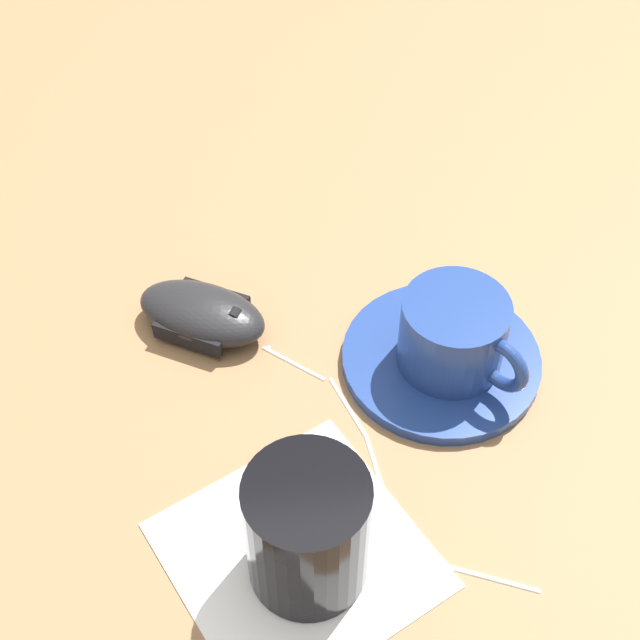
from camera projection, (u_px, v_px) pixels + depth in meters
ground_plane at (301, 432)px, 0.65m from camera, size 3.00×3.00×0.00m
saucer at (441, 359)px, 0.69m from camera, size 0.15×0.15×0.01m
coffee_cup at (455, 334)px, 0.66m from camera, size 0.09×0.10×0.06m
computer_mouse at (202, 313)px, 0.71m from camera, size 0.12×0.10×0.03m
mouse_cable at (383, 465)px, 0.63m from camera, size 0.16×0.23×0.00m
napkin_under_glass at (298, 555)px, 0.59m from camera, size 0.21×0.21×0.00m
drinking_glass at (307, 530)px, 0.54m from camera, size 0.08×0.08×0.09m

